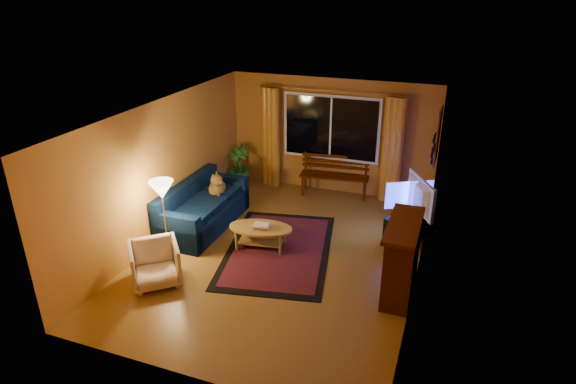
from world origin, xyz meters
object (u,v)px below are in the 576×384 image
(armchair, at_px, (155,262))
(tv_console, at_px, (411,224))
(coffee_table, at_px, (261,237))
(floor_lamp, at_px, (165,221))
(sofa, at_px, (204,206))
(bench, at_px, (334,185))

(armchair, relative_size, tv_console, 0.60)
(coffee_table, bearing_deg, floor_lamp, -146.75)
(floor_lamp, relative_size, coffee_table, 1.25)
(armchair, height_order, floor_lamp, floor_lamp)
(sofa, xyz_separation_m, coffee_table, (1.33, -0.38, -0.23))
(sofa, distance_m, floor_lamp, 1.28)
(armchair, relative_size, floor_lamp, 0.52)
(tv_console, bearing_deg, floor_lamp, -125.34)
(bench, distance_m, floor_lamp, 4.05)
(bench, bearing_deg, sofa, -138.02)
(floor_lamp, bearing_deg, sofa, 90.31)
(sofa, height_order, tv_console, sofa)
(sofa, distance_m, tv_console, 3.88)
(bench, height_order, sofa, sofa)
(armchair, bearing_deg, tv_console, -1.01)
(bench, relative_size, coffee_table, 1.32)
(armchair, xyz_separation_m, floor_lamp, (-0.22, 0.68, 0.34))
(sofa, xyz_separation_m, tv_console, (3.77, 0.93, -0.17))
(sofa, distance_m, armchair, 1.94)
(bench, relative_size, sofa, 0.70)
(tv_console, bearing_deg, sofa, -141.57)
(coffee_table, relative_size, tv_console, 0.91)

